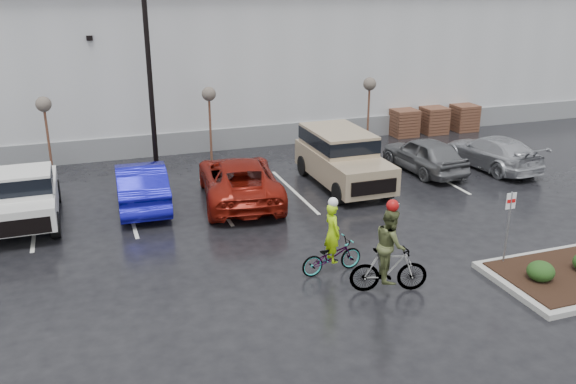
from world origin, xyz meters
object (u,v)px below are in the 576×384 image
object	(u,v)px
car_blue	(141,184)
suv_tan	(344,160)
lamppost	(146,29)
cyclist_olive	(389,259)
pallet_stack_c	(464,117)
sapling_west	(44,109)
car_far_silver	(492,152)
pallet_stack_b	(433,120)
pickup_white	(24,192)
car_red	(239,179)
sapling_east	(370,88)
sapling_mid	(209,98)
pallet_stack_a	(404,123)
cyclist_hivis	(332,249)
car_grey	(424,154)
fire_lane_sign	(509,220)

from	to	relation	value
car_blue	suv_tan	xyz separation A→B (m)	(7.50, -0.40, 0.25)
lamppost	cyclist_olive	world-z (taller)	lamppost
pallet_stack_c	lamppost	bearing A→B (deg)	-172.87
sapling_west	car_far_silver	bearing A→B (deg)	-15.98
car_blue	pallet_stack_b	bearing A→B (deg)	-157.38
cyclist_olive	pickup_white	bearing A→B (deg)	63.18
pickup_white	car_red	size ratio (longest dim) A/B	0.93
lamppost	car_red	bearing A→B (deg)	-60.82
sapling_west	pallet_stack_b	xyz separation A→B (m)	(18.20, 1.00, -2.05)
lamppost	pickup_white	bearing A→B (deg)	-141.83
pickup_white	car_red	bearing A→B (deg)	-3.97
lamppost	sapling_east	size ratio (longest dim) A/B	2.88
lamppost	sapling_mid	xyz separation A→B (m)	(2.50, 1.00, -2.96)
pickup_white	cyclist_olive	size ratio (longest dim) A/B	2.10
pallet_stack_a	pallet_stack_b	size ratio (longest dim) A/B	1.00
cyclist_olive	pallet_stack_c	bearing A→B (deg)	-24.49
suv_tan	sapling_west	bearing A→B (deg)	154.56
sapling_west	sapling_east	world-z (taller)	same
sapling_mid	pallet_stack_b	bearing A→B (deg)	4.89
lamppost	sapling_east	world-z (taller)	lamppost
car_blue	lamppost	bearing A→B (deg)	-103.07
lamppost	car_far_silver	bearing A→B (deg)	-16.55
car_far_silver	pallet_stack_b	bearing A→B (deg)	-103.79
lamppost	pallet_stack_b	size ratio (longest dim) A/B	6.83
lamppost	pickup_white	xyz separation A→B (m)	(-4.74, -3.72, -4.71)
car_blue	car_red	world-z (taller)	car_blue
sapling_west	sapling_east	size ratio (longest dim) A/B	1.00
pallet_stack_b	cyclist_hivis	xyz separation A→B (m)	(-10.98, -12.50, -0.00)
lamppost	pickup_white	world-z (taller)	lamppost
lamppost	suv_tan	xyz separation A→B (m)	(6.50, -3.99, -4.66)
pallet_stack_a	pallet_stack_b	xyz separation A→B (m)	(1.70, 0.00, 0.00)
pallet_stack_c	car_blue	bearing A→B (deg)	-161.79
suv_tan	lamppost	bearing A→B (deg)	148.43
lamppost	suv_tan	bearing A→B (deg)	-31.57
pallet_stack_c	cyclist_olive	size ratio (longest dim) A/B	0.54
lamppost	pallet_stack_b	xyz separation A→B (m)	(14.20, 2.00, -5.01)
car_red	cyclist_hivis	bearing A→B (deg)	105.57
car_red	car_grey	xyz separation A→B (m)	(7.99, 0.75, -0.05)
pallet_stack_b	fire_lane_sign	distance (m)	15.23
sapling_mid	pallet_stack_c	world-z (taller)	sapling_mid
lamppost	fire_lane_sign	world-z (taller)	lamppost
sapling_mid	car_blue	distance (m)	6.09
car_red	suv_tan	size ratio (longest dim) A/B	1.09
fire_lane_sign	car_far_silver	world-z (taller)	fire_lane_sign
sapling_mid	cyclist_hivis	world-z (taller)	sapling_mid
pallet_stack_b	lamppost	bearing A→B (deg)	-171.98
pallet_stack_b	cyclist_olive	bearing A→B (deg)	-125.76
cyclist_hivis	car_grey	bearing A→B (deg)	-51.12
lamppost	fire_lane_sign	size ratio (longest dim) A/B	4.19
car_blue	cyclist_hivis	world-z (taller)	cyclist_hivis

